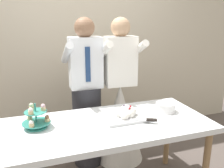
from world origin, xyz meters
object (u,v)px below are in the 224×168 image
at_px(cupcake_stand, 36,119).
at_px(plate_stack, 165,107).
at_px(dessert_table, 107,131).
at_px(main_cake_tray, 126,114).
at_px(person_bride, 120,113).
at_px(person_groom, 87,102).

xyz_separation_m(cupcake_stand, plate_stack, (1.19, -0.04, -0.04)).
bearing_deg(dessert_table, cupcake_stand, 169.91).
bearing_deg(main_cake_tray, person_bride, 74.60).
relative_size(main_cake_tray, person_bride, 0.25).
xyz_separation_m(cupcake_stand, main_cake_tray, (0.77, -0.06, -0.04)).
xyz_separation_m(dessert_table, person_bride, (0.35, 0.61, -0.12)).
bearing_deg(person_bride, main_cake_tray, -105.40).
xyz_separation_m(main_cake_tray, person_bride, (0.16, 0.57, -0.23)).
xyz_separation_m(plate_stack, person_bride, (-0.26, 0.55, -0.24)).
bearing_deg(plate_stack, dessert_table, -173.80).
relative_size(main_cake_tray, plate_stack, 2.22).
height_order(dessert_table, main_cake_tray, main_cake_tray).
bearing_deg(plate_stack, person_bride, 115.51).
height_order(dessert_table, cupcake_stand, cupcake_stand).
distance_m(dessert_table, person_groom, 0.64).
distance_m(main_cake_tray, person_groom, 0.64).
xyz_separation_m(person_groom, person_bride, (0.38, -0.03, -0.16)).
bearing_deg(plate_stack, cupcake_stand, 178.28).
relative_size(dessert_table, main_cake_tray, 4.28).
xyz_separation_m(cupcake_stand, person_bride, (0.93, 0.51, -0.27)).
relative_size(cupcake_stand, main_cake_tray, 0.55).
relative_size(cupcake_stand, person_bride, 0.14).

